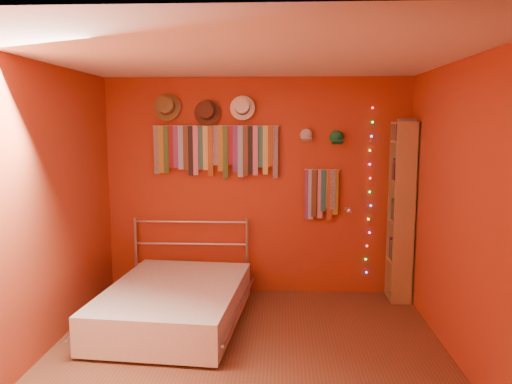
% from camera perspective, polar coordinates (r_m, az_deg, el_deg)
% --- Properties ---
extents(ground, '(3.50, 3.50, 0.00)m').
position_cam_1_polar(ground, '(4.46, -1.10, -18.51)').
color(ground, brown).
rests_on(ground, ground).
extents(back_wall, '(3.50, 0.02, 2.50)m').
position_cam_1_polar(back_wall, '(5.79, 0.10, 0.63)').
color(back_wall, '#973218').
rests_on(back_wall, ground).
extents(right_wall, '(0.02, 3.50, 2.50)m').
position_cam_1_polar(right_wall, '(4.31, 22.79, -2.54)').
color(right_wall, '#973218').
rests_on(right_wall, ground).
extents(left_wall, '(0.02, 3.50, 2.50)m').
position_cam_1_polar(left_wall, '(4.54, -23.80, -2.09)').
color(left_wall, '#973218').
rests_on(left_wall, ground).
extents(ceiling, '(3.50, 3.50, 0.02)m').
position_cam_1_polar(ceiling, '(4.03, -1.20, 15.26)').
color(ceiling, white).
rests_on(ceiling, back_wall).
extents(tie_rack, '(1.45, 0.03, 0.61)m').
position_cam_1_polar(tie_rack, '(5.73, -4.62, 5.00)').
color(tie_rack, '#B1B1B6').
rests_on(tie_rack, back_wall).
extents(small_tie_rack, '(0.40, 0.03, 0.58)m').
position_cam_1_polar(small_tie_rack, '(5.74, 7.47, -0.02)').
color(small_tie_rack, '#B1B1B6').
rests_on(small_tie_rack, back_wall).
extents(fedora_olive, '(0.31, 0.17, 0.31)m').
position_cam_1_polar(fedora_olive, '(5.79, -10.21, 9.61)').
color(fedora_olive, brown).
rests_on(fedora_olive, back_wall).
extents(fedora_brown, '(0.30, 0.16, 0.29)m').
position_cam_1_polar(fedora_brown, '(5.70, -5.65, 9.11)').
color(fedora_brown, '#482719').
rests_on(fedora_brown, back_wall).
extents(fedora_white, '(0.28, 0.15, 0.28)m').
position_cam_1_polar(fedora_white, '(5.66, -1.59, 9.69)').
color(fedora_white, white).
rests_on(fedora_white, back_wall).
extents(cap_white, '(0.16, 0.20, 0.16)m').
position_cam_1_polar(cap_white, '(5.69, 5.77, 6.47)').
color(cap_white, beige).
rests_on(cap_white, back_wall).
extents(cap_green, '(0.17, 0.21, 0.17)m').
position_cam_1_polar(cap_green, '(5.72, 9.18, 6.17)').
color(cap_green, '#197135').
rests_on(cap_green, back_wall).
extents(fairy_lights, '(0.06, 0.02, 1.92)m').
position_cam_1_polar(fairy_lights, '(5.83, 12.84, 0.00)').
color(fairy_lights, '#FF3333').
rests_on(fairy_lights, back_wall).
extents(reading_lamp, '(0.07, 0.29, 0.08)m').
position_cam_1_polar(reading_lamp, '(5.65, 10.55, -2.09)').
color(reading_lamp, '#B1B1B6').
rests_on(reading_lamp, back_wall).
extents(bookshelf, '(0.25, 0.34, 2.00)m').
position_cam_1_polar(bookshelf, '(5.76, 16.68, -2.08)').
color(bookshelf, olive).
rests_on(bookshelf, ground).
extents(bed, '(1.49, 1.90, 0.89)m').
position_cam_1_polar(bed, '(5.13, -9.30, -12.43)').
color(bed, '#B1B1B6').
rests_on(bed, ground).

